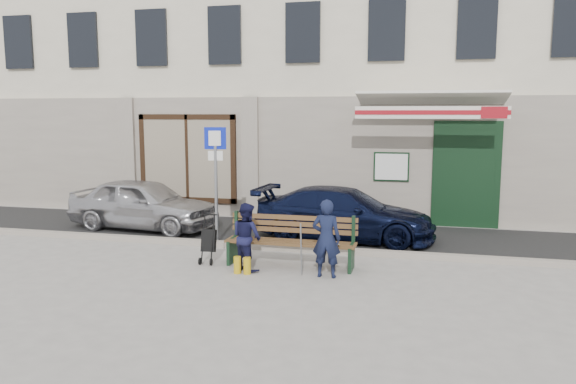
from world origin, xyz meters
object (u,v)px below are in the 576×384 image
(car_navy, at_px, (344,214))
(stroller, at_px, (209,242))
(man, at_px, (326,238))
(bench, at_px, (288,242))
(parking_sign, at_px, (216,167))
(car_silver, at_px, (143,204))
(woman, at_px, (247,237))

(car_navy, height_order, stroller, car_navy)
(man, height_order, stroller, man)
(bench, height_order, man, man)
(parking_sign, relative_size, stroller, 2.75)
(car_navy, relative_size, bench, 1.66)
(car_silver, distance_m, car_navy, 4.87)
(parking_sign, bearing_deg, woman, -63.99)
(bench, bearing_deg, stroller, -175.17)
(bench, bearing_deg, man, -32.84)
(bench, bearing_deg, parking_sign, 143.98)
(car_navy, distance_m, stroller, 3.38)
(man, height_order, woman, man)
(car_silver, distance_m, woman, 4.50)
(parking_sign, xyz_separation_m, bench, (1.93, -1.40, -1.20))
(bench, bearing_deg, car_navy, 74.12)
(car_navy, xyz_separation_m, woman, (-1.35, -2.86, 0.03))
(parking_sign, distance_m, stroller, 2.02)
(car_silver, xyz_separation_m, car_navy, (4.87, 0.06, -0.05))
(stroller, bearing_deg, car_silver, 131.61)
(car_silver, height_order, man, man)
(bench, distance_m, man, 0.97)
(bench, relative_size, woman, 1.97)
(woman, bearing_deg, parking_sign, -20.44)
(car_navy, relative_size, stroller, 4.38)
(parking_sign, distance_m, bench, 2.66)
(man, xyz_separation_m, woman, (-1.45, 0.09, -0.07))
(car_navy, bearing_deg, car_silver, 94.60)
(woman, distance_m, stroller, 0.93)
(car_navy, distance_m, bench, 2.53)
(bench, height_order, stroller, bench)
(car_silver, distance_m, bench, 4.81)
(bench, xyz_separation_m, stroller, (-1.50, -0.13, -0.06))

